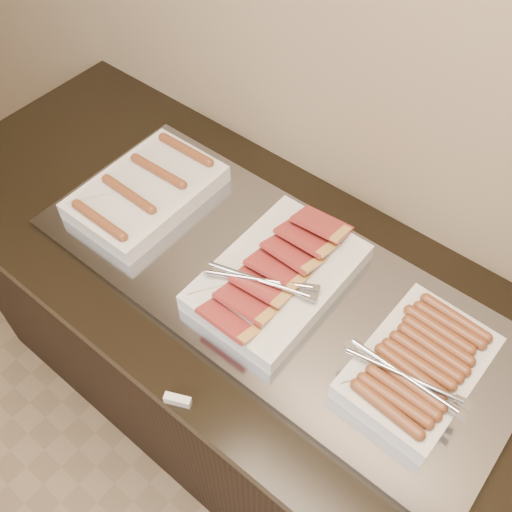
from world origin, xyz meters
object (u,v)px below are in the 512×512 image
at_px(dish_right, 418,366).
at_px(dish_left, 147,191).
at_px(dish_center, 277,276).
at_px(counter, 269,370).
at_px(warming_tray, 271,281).

bearing_deg(dish_right, dish_left, -178.58).
height_order(dish_left, dish_center, dish_center).
height_order(counter, dish_center, dish_center).
height_order(warming_tray, dish_left, dish_left).
relative_size(counter, dish_right, 6.12).
bearing_deg(dish_left, dish_center, -0.94).
distance_m(counter, dish_center, 0.50).
relative_size(dish_center, dish_right, 1.26).
bearing_deg(dish_right, warming_tray, -178.90).
xyz_separation_m(counter, dish_center, (0.01, -0.00, 0.50)).
distance_m(dish_center, dish_right, 0.37).
height_order(warming_tray, dish_right, dish_right).
relative_size(warming_tray, dish_left, 3.14).
bearing_deg(dish_center, dish_left, 179.34).
height_order(counter, dish_right, dish_right).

